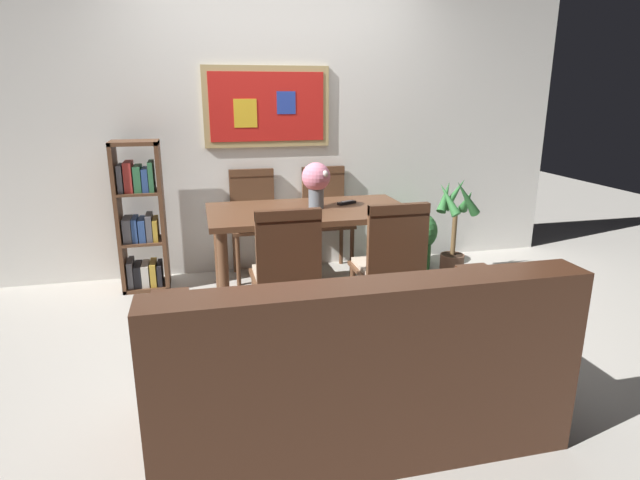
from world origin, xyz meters
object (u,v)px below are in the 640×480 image
(potted_ivy, at_px, (418,237))
(potted_palm, at_px, (454,234))
(dining_chair_near_left, at_px, (286,267))
(leather_couch, at_px, (353,372))
(dining_table, at_px, (309,222))
(bookshelf, at_px, (141,221))
(dining_chair_far_left, at_px, (254,214))
(flower_vase, at_px, (316,180))
(dining_chair_far_right, at_px, (326,210))
(tv_remote, at_px, (347,203))
(dining_chair_near_right, at_px, (391,259))

(potted_ivy, xyz_separation_m, potted_palm, (0.13, -0.41, 0.13))
(dining_chair_near_left, bearing_deg, leather_couch, -80.27)
(dining_table, relative_size, bookshelf, 1.23)
(dining_chair_near_left, bearing_deg, dining_chair_far_left, 91.27)
(potted_ivy, bearing_deg, flower_vase, -151.92)
(dining_chair_near_left, xyz_separation_m, potted_ivy, (1.43, 1.29, -0.26))
(dining_chair_far_right, bearing_deg, dining_chair_near_left, -112.94)
(leather_couch, distance_m, potted_ivy, 2.53)
(dining_table, relative_size, potted_palm, 1.64)
(dining_chair_far_left, bearing_deg, potted_ivy, -5.14)
(leather_couch, relative_size, potted_palm, 2.01)
(flower_vase, height_order, tv_remote, flower_vase)
(dining_chair_near_left, xyz_separation_m, dining_chair_far_right, (0.60, 1.43, 0.00))
(leather_couch, relative_size, bookshelf, 1.51)
(dining_chair_near_right, xyz_separation_m, dining_chair_near_left, (-0.67, 0.00, 0.00))
(dining_chair_near_right, distance_m, bookshelf, 2.07)
(dining_chair_far_right, height_order, potted_palm, dining_chair_far_right)
(dining_chair_near_left, distance_m, leather_couch, 0.93)
(dining_chair_near_right, bearing_deg, dining_table, 117.77)
(flower_vase, bearing_deg, leather_couch, -97.09)
(bookshelf, bearing_deg, dining_chair_near_left, -54.13)
(dining_chair_near_right, distance_m, flower_vase, 0.88)
(flower_vase, bearing_deg, potted_ivy, 28.08)
(dining_table, distance_m, potted_ivy, 1.33)
(leather_couch, bearing_deg, dining_chair_far_left, 94.55)
(potted_palm, distance_m, tv_remote, 1.01)
(dining_table, height_order, flower_vase, flower_vase)
(potted_palm, xyz_separation_m, tv_remote, (-0.96, -0.08, 0.33))
(dining_chair_near_right, relative_size, flower_vase, 2.72)
(dining_table, relative_size, dining_chair_far_right, 1.61)
(dining_chair_near_left, bearing_deg, dining_chair_far_right, 67.06)
(potted_palm, height_order, tv_remote, potted_palm)
(tv_remote, bearing_deg, potted_palm, 4.80)
(flower_vase, xyz_separation_m, tv_remote, (0.26, 0.08, -0.19))
(dining_table, relative_size, tv_remote, 9.14)
(leather_couch, distance_m, potted_palm, 2.26)
(dining_chair_near_right, xyz_separation_m, dining_chair_far_right, (-0.06, 1.43, 0.00))
(leather_couch, bearing_deg, potted_palm, 51.34)
(leather_couch, bearing_deg, dining_chair_near_left, 99.73)
(dining_chair_far_right, xyz_separation_m, leather_couch, (-0.45, -2.31, -0.23))
(dining_chair_near_right, height_order, dining_chair_far_left, same)
(bookshelf, bearing_deg, dining_chair_far_left, 7.70)
(dining_chair_near_left, xyz_separation_m, bookshelf, (-0.94, 1.30, 0.02))
(flower_vase, bearing_deg, potted_palm, 7.59)
(dining_chair_far_right, bearing_deg, bookshelf, -175.34)
(dining_table, height_order, dining_chair_far_right, dining_chair_far_right)
(dining_chair_near_right, relative_size, tv_remote, 5.68)
(potted_palm, bearing_deg, dining_chair_near_right, -135.59)
(dining_table, distance_m, tv_remote, 0.35)
(dining_table, height_order, leather_couch, leather_couch)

